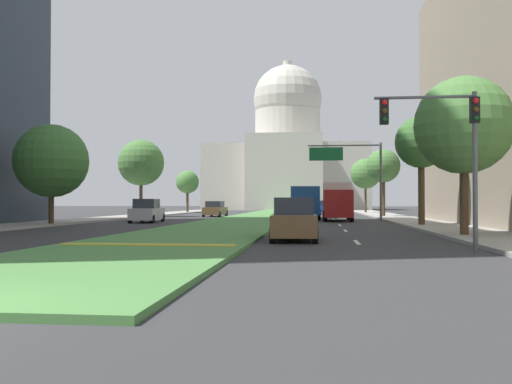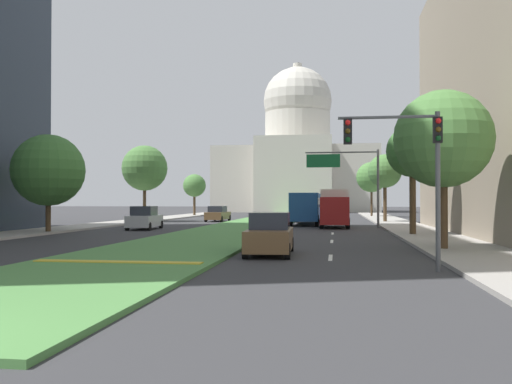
% 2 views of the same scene
% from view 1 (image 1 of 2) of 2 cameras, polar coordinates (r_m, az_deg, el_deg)
% --- Properties ---
extents(ground_plane, '(260.00, 260.00, 0.00)m').
position_cam_1_polar(ground_plane, '(59.18, 0.69, -2.57)').
color(ground_plane, '#333335').
extents(grass_median, '(6.75, 93.37, 0.14)m').
position_cam_1_polar(grass_median, '(54.02, 0.15, -2.65)').
color(grass_median, '#4C8442').
rests_on(grass_median, ground_plane).
extents(median_curb_nose, '(6.08, 0.50, 0.04)m').
position_cam_1_polar(median_curb_nose, '(19.28, -11.16, -5.36)').
color(median_curb_nose, gold).
rests_on(median_curb_nose, grass_median).
extents(lane_dashes_right, '(0.16, 55.44, 0.01)m').
position_cam_1_polar(lane_dashes_right, '(49.64, 8.14, -2.86)').
color(lane_dashes_right, silver).
rests_on(lane_dashes_right, ground_plane).
extents(sidewalk_left, '(4.00, 93.37, 0.15)m').
position_cam_1_polar(sidewalk_left, '(52.16, -15.25, -2.66)').
color(sidewalk_left, '#9E9991').
rests_on(sidewalk_left, ground_plane).
extents(sidewalk_right, '(4.00, 93.37, 0.15)m').
position_cam_1_polar(sidewalk_right, '(49.12, 15.19, -2.77)').
color(sidewalk_right, '#9E9991').
rests_on(sidewalk_right, ground_plane).
extents(capitol_building, '(31.61, 23.83, 29.98)m').
position_cam_1_polar(capitol_building, '(110.53, 3.27, 3.71)').
color(capitol_building, beige).
rests_on(capitol_building, ground_plane).
extents(traffic_light_near_right, '(3.34, 0.35, 5.20)m').
position_cam_1_polar(traffic_light_near_right, '(19.01, 19.28, 5.58)').
color(traffic_light_near_right, '#515456').
rests_on(traffic_light_near_right, ground_plane).
extents(overhead_guide_sign, '(6.09, 0.20, 6.50)m').
position_cam_1_polar(overhead_guide_sign, '(46.39, 9.98, 2.78)').
color(overhead_guide_sign, '#515456').
rests_on(overhead_guide_sign, ground_plane).
extents(street_tree_right_near, '(4.42, 4.42, 7.29)m').
position_cam_1_polar(street_tree_right_near, '(26.73, 20.72, 6.44)').
color(street_tree_right_near, '#4C3823').
rests_on(street_tree_right_near, ground_plane).
extents(street_tree_left_mid, '(4.96, 4.96, 6.87)m').
position_cam_1_polar(street_tree_left_mid, '(39.75, -20.43, 3.03)').
color(street_tree_left_mid, '#4C3823').
rests_on(street_tree_left_mid, ground_plane).
extents(street_tree_right_mid, '(3.36, 3.36, 7.15)m').
position_cam_1_polar(street_tree_right_mid, '(37.15, 16.75, 4.89)').
color(street_tree_right_mid, '#4C3823').
rests_on(street_tree_right_mid, ground_plane).
extents(street_tree_left_far, '(4.90, 4.90, 8.21)m').
position_cam_1_polar(street_tree_left_far, '(59.84, -11.83, 2.98)').
color(street_tree_left_far, '#4C3823').
rests_on(street_tree_left_far, ground_plane).
extents(street_tree_right_far, '(3.43, 3.43, 6.98)m').
position_cam_1_polar(street_tree_right_far, '(57.62, 13.06, 2.62)').
color(street_tree_right_far, '#4C3823').
rests_on(street_tree_right_far, ground_plane).
extents(street_tree_left_distant, '(3.27, 3.27, 6.04)m').
position_cam_1_polar(street_tree_left_distant, '(79.01, -7.12, 1.01)').
color(street_tree_left_distant, '#4C3823').
rests_on(street_tree_left_distant, ground_plane).
extents(street_tree_right_distant, '(4.12, 4.12, 7.49)m').
position_cam_1_polar(street_tree_right_distant, '(76.37, 11.28, 1.87)').
color(street_tree_right_distant, '#4C3823').
rests_on(street_tree_right_distant, ground_plane).
extents(sedan_lead_stopped, '(2.04, 4.33, 1.80)m').
position_cam_1_polar(sedan_lead_stopped, '(23.15, 3.94, -2.97)').
color(sedan_lead_stopped, brown).
rests_on(sedan_lead_stopped, ground_plane).
extents(sedan_midblock, '(2.16, 4.52, 1.84)m').
position_cam_1_polar(sedan_midblock, '(43.65, -11.23, -2.00)').
color(sedan_midblock, '#BCBCC1').
rests_on(sedan_midblock, ground_plane).
extents(sedan_distant, '(2.07, 4.61, 1.67)m').
position_cam_1_polar(sedan_distant, '(59.24, -4.25, -1.80)').
color(sedan_distant, brown).
rests_on(sedan_distant, ground_plane).
extents(sedan_far_horizon, '(2.08, 4.73, 1.74)m').
position_cam_1_polar(sedan_far_horizon, '(70.56, 7.28, -1.64)').
color(sedan_far_horizon, navy).
rests_on(sedan_far_horizon, ground_plane).
extents(box_truck_delivery, '(2.40, 6.40, 3.20)m').
position_cam_1_polar(box_truck_delivery, '(46.70, 8.42, -0.92)').
color(box_truck_delivery, maroon).
rests_on(box_truck_delivery, ground_plane).
extents(city_bus, '(2.62, 11.00, 2.95)m').
position_cam_1_polar(city_bus, '(52.72, 5.25, -0.83)').
color(city_bus, '#1E4C8C').
rests_on(city_bus, ground_plane).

